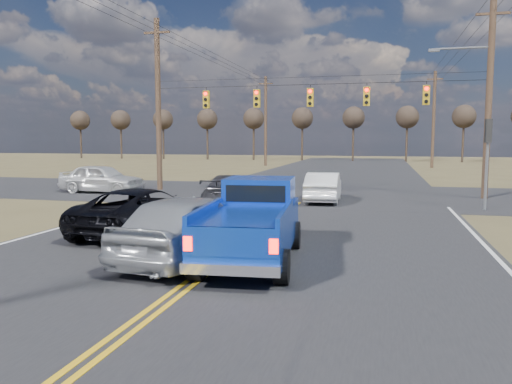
% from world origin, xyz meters
% --- Properties ---
extents(ground, '(160.00, 160.00, 0.00)m').
position_xyz_m(ground, '(0.00, 0.00, 0.00)').
color(ground, brown).
rests_on(ground, ground).
extents(road_main, '(14.00, 120.00, 0.02)m').
position_xyz_m(road_main, '(0.00, 10.00, 0.00)').
color(road_main, '#28282B').
rests_on(road_main, ground).
extents(road_cross, '(120.00, 12.00, 0.02)m').
position_xyz_m(road_cross, '(0.00, 18.00, 0.00)').
color(road_cross, '#28282B').
rests_on(road_cross, ground).
extents(signal_gantry, '(19.60, 4.83, 10.00)m').
position_xyz_m(signal_gantry, '(0.50, 17.79, 5.06)').
color(signal_gantry, '#473323').
rests_on(signal_gantry, ground).
extents(utility_poles, '(19.60, 58.32, 10.00)m').
position_xyz_m(utility_poles, '(0.00, 17.00, 5.23)').
color(utility_poles, '#473323').
rests_on(utility_poles, ground).
extents(treeline, '(87.00, 117.80, 7.40)m').
position_xyz_m(treeline, '(0.00, 26.96, 5.70)').
color(treeline, '#33261C').
rests_on(treeline, ground).
extents(pickup_truck, '(2.55, 5.53, 2.01)m').
position_xyz_m(pickup_truck, '(0.78, 2.49, 0.98)').
color(pickup_truck, black).
rests_on(pickup_truck, ground).
extents(silver_suv, '(2.62, 5.32, 1.75)m').
position_xyz_m(silver_suv, '(-0.80, 2.22, 0.87)').
color(silver_suv, '#9FA2A6').
rests_on(silver_suv, ground).
extents(black_suv, '(2.94, 5.59, 1.50)m').
position_xyz_m(black_suv, '(-3.56, 5.09, 0.75)').
color(black_suv, black).
rests_on(black_suv, ground).
extents(white_car_queue, '(1.69, 4.43, 1.44)m').
position_xyz_m(white_car_queue, '(1.14, 14.82, 0.72)').
color(white_car_queue, white).
rests_on(white_car_queue, ground).
extents(dgrey_car_queue, '(2.74, 5.38, 1.50)m').
position_xyz_m(dgrey_car_queue, '(-2.55, 11.69, 0.75)').
color(dgrey_car_queue, '#38383E').
rests_on(dgrey_car_queue, ground).
extents(cross_car_west, '(2.11, 4.88, 1.64)m').
position_xyz_m(cross_car_west, '(-11.52, 15.73, 0.82)').
color(cross_car_west, silver).
rests_on(cross_car_west, ground).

